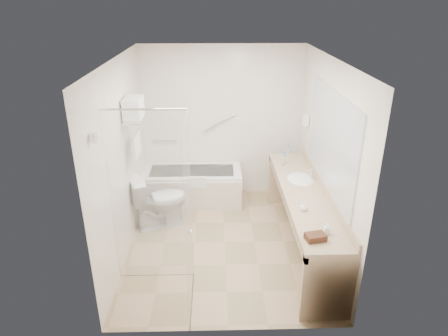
{
  "coord_description": "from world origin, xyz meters",
  "views": [
    {
      "loc": [
        -0.12,
        -4.7,
        3.18
      ],
      "look_at": [
        0.0,
        0.3,
        1.0
      ],
      "focal_mm": 32.0,
      "sensor_mm": 36.0,
      "label": 1
    }
  ],
  "objects_px": {
    "toilet": "(159,201)",
    "amenity_basket": "(315,237)",
    "water_bottle_left": "(284,160)",
    "bathtub": "(192,186)",
    "vanity_counter": "(303,206)"
  },
  "relations": [
    {
      "from": "amenity_basket",
      "to": "toilet",
      "type": "bearing_deg",
      "value": 136.89
    },
    {
      "from": "toilet",
      "to": "water_bottle_left",
      "type": "xyz_separation_m",
      "value": [
        1.85,
        0.22,
        0.53
      ]
    },
    {
      "from": "vanity_counter",
      "to": "water_bottle_left",
      "type": "bearing_deg",
      "value": 98.27
    },
    {
      "from": "bathtub",
      "to": "vanity_counter",
      "type": "height_order",
      "value": "vanity_counter"
    },
    {
      "from": "toilet",
      "to": "amenity_basket",
      "type": "bearing_deg",
      "value": -155.37
    },
    {
      "from": "vanity_counter",
      "to": "amenity_basket",
      "type": "height_order",
      "value": "vanity_counter"
    },
    {
      "from": "toilet",
      "to": "bathtub",
      "type": "bearing_deg",
      "value": -53.5
    },
    {
      "from": "amenity_basket",
      "to": "water_bottle_left",
      "type": "bearing_deg",
      "value": 90.25
    },
    {
      "from": "vanity_counter",
      "to": "toilet",
      "type": "xyz_separation_m",
      "value": [
        -1.97,
        0.65,
        -0.24
      ]
    },
    {
      "from": "toilet",
      "to": "vanity_counter",
      "type": "bearing_deg",
      "value": -130.39
    },
    {
      "from": "bathtub",
      "to": "water_bottle_left",
      "type": "relative_size",
      "value": 8.93
    },
    {
      "from": "bathtub",
      "to": "water_bottle_left",
      "type": "height_order",
      "value": "water_bottle_left"
    },
    {
      "from": "amenity_basket",
      "to": "water_bottle_left",
      "type": "relative_size",
      "value": 1.15
    },
    {
      "from": "amenity_basket",
      "to": "vanity_counter",
      "type": "bearing_deg",
      "value": 83.84
    },
    {
      "from": "toilet",
      "to": "water_bottle_left",
      "type": "height_order",
      "value": "water_bottle_left"
    }
  ]
}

